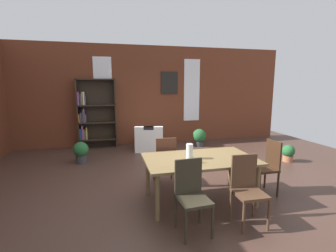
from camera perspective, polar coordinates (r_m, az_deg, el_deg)
The scene contains 17 objects.
ground_plane at distance 5.01m, azimuth 2.38°, elevation -12.79°, with size 10.78×10.78×0.00m, color #452E26.
back_wall_brick at distance 8.03m, azimuth -4.47°, elevation 7.21°, with size 9.29×0.12×3.17m, color brown.
window_pane_0 at distance 7.85m, azimuth -15.02°, elevation 8.02°, with size 0.55×0.02×2.06m, color white.
window_pane_1 at distance 8.31m, azimuth 5.62°, elevation 8.36°, with size 0.55×0.02×2.06m, color white.
dining_table at distance 4.02m, azimuth 7.51°, elevation -8.51°, with size 1.79×1.07×0.74m.
vase_on_table at distance 3.90m, azimuth 5.10°, elevation -5.98°, with size 0.11×0.11×0.24m, color silver.
tealight_candle_0 at distance 3.75m, azimuth 7.79°, elevation -8.27°, with size 0.04×0.04×0.05m, color silver.
dining_chair_head_right at distance 4.66m, azimuth 22.33°, elevation -8.53°, with size 0.40×0.40×0.95m.
dining_chair_near_left at distance 3.28m, azimuth 5.54°, elevation -15.56°, with size 0.43×0.43×0.95m.
dining_chair_far_left at distance 4.65m, azimuth -0.69°, elevation -7.86°, with size 0.42×0.42×0.95m.
dining_chair_near_right at distance 3.61m, azimuth 18.18°, elevation -13.58°, with size 0.41×0.41×0.95m.
bookshelf_tall at distance 7.72m, azimuth -17.06°, elevation 2.84°, with size 1.14×0.34×2.10m.
armchair_white at distance 7.23m, azimuth -4.48°, elevation -3.48°, with size 0.93×0.93×0.75m.
potted_plant_by_shelf at distance 7.75m, azimuth 7.40°, elevation -2.55°, with size 0.43×0.43×0.55m.
potted_plant_corner at distance 6.38m, azimuth -19.86°, elevation -5.65°, with size 0.37×0.37×0.53m.
potted_plant_window at distance 6.85m, azimuth 26.48°, elevation -5.65°, with size 0.31×0.31×0.43m.
framed_picture at distance 8.08m, azimuth 0.31°, elevation 10.14°, with size 0.56×0.03×0.72m, color black.
Camera 1 is at (-1.30, -4.45, 1.90)m, focal length 25.85 mm.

